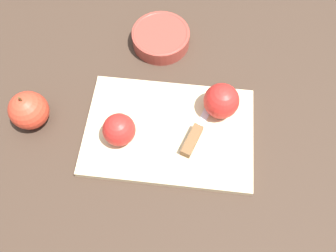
{
  "coord_description": "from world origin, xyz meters",
  "views": [
    {
      "loc": [
        0.0,
        -0.32,
        0.7
      ],
      "look_at": [
        0.0,
        0.0,
        0.04
      ],
      "focal_mm": 35.0,
      "sensor_mm": 36.0,
      "label": 1
    }
  ],
  "objects_px": {
    "apple_half_right": "(220,101)",
    "apple_whole": "(28,110)",
    "knife": "(193,137)",
    "bowl": "(160,37)",
    "apple_half_left": "(118,130)"
  },
  "relations": [
    {
      "from": "apple_half_right",
      "to": "apple_whole",
      "type": "height_order",
      "value": "apple_whole"
    },
    {
      "from": "knife",
      "to": "bowl",
      "type": "xyz_separation_m",
      "value": [
        -0.08,
        0.29,
        -0.0
      ]
    },
    {
      "from": "apple_half_left",
      "to": "knife",
      "type": "bearing_deg",
      "value": 90.65
    },
    {
      "from": "apple_whole",
      "to": "apple_half_left",
      "type": "bearing_deg",
      "value": -13.74
    },
    {
      "from": "apple_half_left",
      "to": "apple_half_right",
      "type": "bearing_deg",
      "value": 109.33
    },
    {
      "from": "apple_half_right",
      "to": "knife",
      "type": "distance_m",
      "value": 0.1
    },
    {
      "from": "bowl",
      "to": "apple_half_right",
      "type": "bearing_deg",
      "value": -56.43
    },
    {
      "from": "apple_half_right",
      "to": "bowl",
      "type": "bearing_deg",
      "value": 127.39
    },
    {
      "from": "apple_half_right",
      "to": "apple_whole",
      "type": "relative_size",
      "value": 0.81
    },
    {
      "from": "apple_half_left",
      "to": "apple_half_right",
      "type": "xyz_separation_m",
      "value": [
        0.23,
        0.07,
        0.0
      ]
    },
    {
      "from": "apple_half_right",
      "to": "apple_whole",
      "type": "xyz_separation_m",
      "value": [
        -0.44,
        -0.02,
        -0.01
      ]
    },
    {
      "from": "apple_half_right",
      "to": "bowl",
      "type": "relative_size",
      "value": 0.54
    },
    {
      "from": "apple_whole",
      "to": "bowl",
      "type": "bearing_deg",
      "value": 38.27
    },
    {
      "from": "apple_half_right",
      "to": "apple_whole",
      "type": "distance_m",
      "value": 0.44
    },
    {
      "from": "knife",
      "to": "bowl",
      "type": "relative_size",
      "value": 1.15
    }
  ]
}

